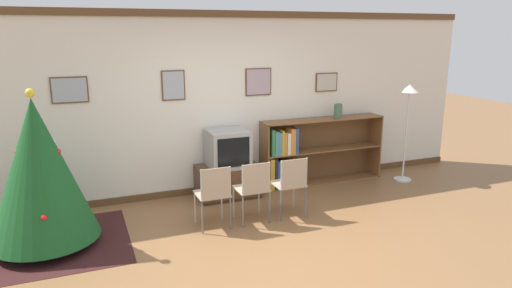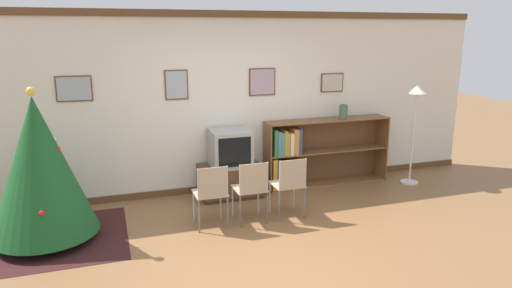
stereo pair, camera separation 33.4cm
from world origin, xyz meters
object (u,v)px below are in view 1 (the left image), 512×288
(folding_chair_center, at_px, (254,188))
(christmas_tree, at_px, (39,170))
(folding_chair_right, at_px, (291,183))
(standing_lamp, at_px, (408,108))
(folding_chair_left, at_px, (214,193))
(television, at_px, (228,148))
(bookshelf, at_px, (301,154))
(vase, at_px, (338,111))
(tv_console, at_px, (228,181))

(folding_chair_center, bearing_deg, christmas_tree, 174.00)
(folding_chair_right, distance_m, standing_lamp, 2.61)
(folding_chair_left, height_order, folding_chair_right, same)
(folding_chair_left, bearing_deg, standing_lamp, 11.28)
(standing_lamp, bearing_deg, television, 173.42)
(television, bearing_deg, folding_chair_right, -62.96)
(bookshelf, xyz_separation_m, vase, (0.62, -0.04, 0.67))
(bookshelf, height_order, standing_lamp, standing_lamp)
(folding_chair_left, relative_size, folding_chair_center, 1.00)
(christmas_tree, xyz_separation_m, folding_chair_left, (1.93, -0.26, -0.44))
(folding_chair_right, relative_size, vase, 3.53)
(tv_console, distance_m, folding_chair_center, 1.06)
(tv_console, distance_m, standing_lamp, 3.11)
(tv_console, xyz_separation_m, bookshelf, (1.26, 0.11, 0.26))
(tv_console, distance_m, vase, 2.10)
(christmas_tree, bearing_deg, tv_console, 17.50)
(vase, relative_size, standing_lamp, 0.15)
(standing_lamp, bearing_deg, folding_chair_right, -164.01)
(christmas_tree, relative_size, tv_console, 1.98)
(bookshelf, distance_m, standing_lamp, 1.87)
(folding_chair_center, height_order, standing_lamp, standing_lamp)
(folding_chair_center, bearing_deg, tv_console, 90.00)
(tv_console, relative_size, vase, 3.94)
(folding_chair_right, bearing_deg, folding_chair_left, 180.00)
(christmas_tree, relative_size, folding_chair_left, 2.21)
(folding_chair_center, relative_size, vase, 3.53)
(bookshelf, bearing_deg, folding_chair_left, -147.58)
(christmas_tree, bearing_deg, television, 17.45)
(christmas_tree, xyz_separation_m, tv_console, (2.45, 0.77, -0.67))
(folding_chair_left, xyz_separation_m, standing_lamp, (3.46, 0.69, 0.75))
(christmas_tree, height_order, folding_chair_center, christmas_tree)
(christmas_tree, bearing_deg, vase, 10.90)
(television, xyz_separation_m, vase, (1.88, 0.06, 0.42))
(christmas_tree, relative_size, vase, 7.81)
(television, distance_m, standing_lamp, 2.99)
(tv_console, bearing_deg, christmas_tree, -162.50)
(folding_chair_right, bearing_deg, vase, 38.80)
(television, xyz_separation_m, folding_chair_center, (-0.00, -1.03, -0.27))
(christmas_tree, height_order, vase, christmas_tree)
(bookshelf, bearing_deg, vase, -4.04)
(bookshelf, bearing_deg, folding_chair_right, -123.07)
(folding_chair_left, bearing_deg, christmas_tree, 172.38)
(vase, bearing_deg, folding_chair_center, -149.88)
(folding_chair_center, height_order, vase, vase)
(tv_console, distance_m, folding_chair_left, 1.18)
(folding_chair_right, xyz_separation_m, bookshelf, (0.74, 1.14, 0.02))
(christmas_tree, xyz_separation_m, television, (2.45, 0.77, -0.16))
(folding_chair_left, xyz_separation_m, vase, (2.41, 1.09, 0.70))
(television, height_order, bookshelf, bookshelf)
(television, xyz_separation_m, bookshelf, (1.26, 0.11, -0.25))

